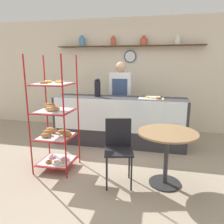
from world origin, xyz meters
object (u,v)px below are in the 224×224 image
(cafe_table, at_px, (167,145))
(donut_tray_counter, at_px, (153,98))
(coffee_carafe, at_px, (97,88))
(person_worker, at_px, (121,97))
(cafe_chair, at_px, (118,144))
(pastry_rack, at_px, (55,123))

(cafe_table, relative_size, donut_tray_counter, 1.68)
(cafe_table, height_order, coffee_carafe, coffee_carafe)
(person_worker, bearing_deg, cafe_table, -62.47)
(cafe_chair, xyz_separation_m, coffee_carafe, (-0.72, 1.46, 0.60))
(person_worker, bearing_deg, donut_tray_counter, -36.18)
(donut_tray_counter, bearing_deg, cafe_chair, -106.04)
(cafe_table, relative_size, coffee_carafe, 2.17)
(coffee_carafe, bearing_deg, cafe_chair, -63.77)
(pastry_rack, relative_size, cafe_table, 2.22)
(pastry_rack, bearing_deg, person_worker, 68.44)
(cafe_chair, bearing_deg, pastry_rack, 157.38)
(cafe_table, xyz_separation_m, coffee_carafe, (-1.37, 1.39, 0.58))
(cafe_table, relative_size, cafe_chair, 0.89)
(coffee_carafe, bearing_deg, cafe_table, -45.46)
(pastry_rack, relative_size, donut_tray_counter, 3.73)
(pastry_rack, bearing_deg, cafe_chair, -9.42)
(pastry_rack, distance_m, cafe_table, 1.69)
(person_worker, relative_size, coffee_carafe, 4.56)
(person_worker, height_order, coffee_carafe, person_worker)
(person_worker, height_order, cafe_chair, person_worker)
(person_worker, bearing_deg, cafe_chair, -80.40)
(coffee_carafe, xyz_separation_m, donut_tray_counter, (1.12, -0.05, -0.16))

